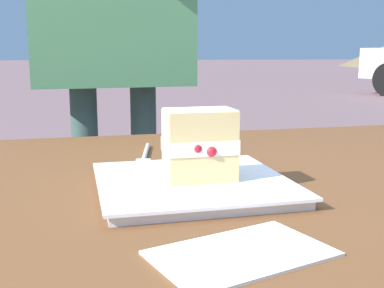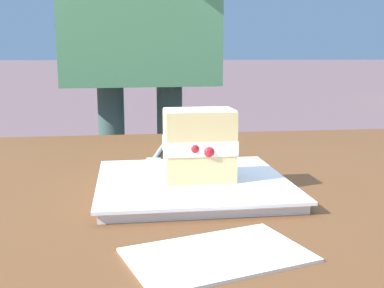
# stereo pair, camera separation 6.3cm
# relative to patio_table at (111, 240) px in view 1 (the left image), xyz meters

# --- Properties ---
(patio_table) EXTENTS (1.61, 0.81, 0.69)m
(patio_table) POSITION_rel_patio_table_xyz_m (0.00, 0.00, 0.00)
(patio_table) COLOR brown
(patio_table) RESTS_ON ground
(dessert_plate) EXTENTS (0.25, 0.25, 0.02)m
(dessert_plate) POSITION_rel_patio_table_xyz_m (0.11, -0.07, 0.10)
(dessert_plate) COLOR white
(dessert_plate) RESTS_ON patio_table
(cake_slice) EXTENTS (0.09, 0.06, 0.09)m
(cake_slice) POSITION_rel_patio_table_xyz_m (0.11, -0.07, 0.15)
(cake_slice) COLOR #E0C17A
(cake_slice) RESTS_ON dessert_plate
(dessert_fork) EXTENTS (0.05, 0.17, 0.01)m
(dessert_fork) POSITION_rel_patio_table_xyz_m (0.07, 0.16, 0.09)
(dessert_fork) COLOR silver
(dessert_fork) RESTS_ON patio_table
(paper_napkin) EXTENTS (0.18, 0.14, 0.00)m
(paper_napkin) POSITION_rel_patio_table_xyz_m (0.10, -0.28, 0.09)
(paper_napkin) COLOR white
(paper_napkin) RESTS_ON patio_table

